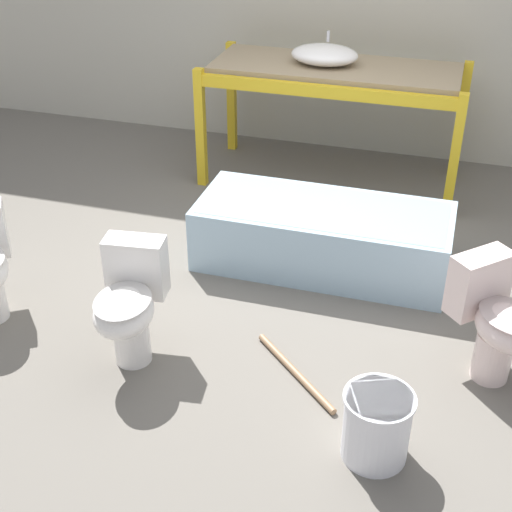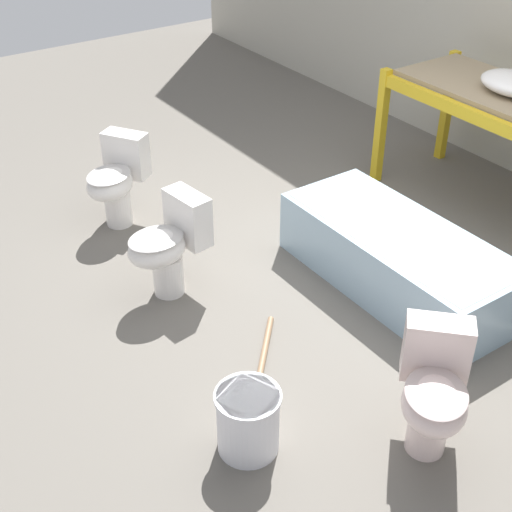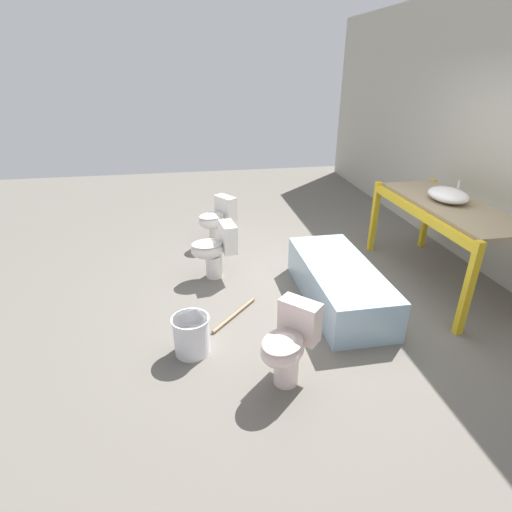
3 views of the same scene
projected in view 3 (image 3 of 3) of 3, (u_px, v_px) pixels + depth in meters
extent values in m
plane|color=#666059|center=(320.00, 294.00, 4.47)|extent=(12.00, 12.00, 0.00)
cube|color=gold|center=(374.00, 217.00, 5.35)|extent=(0.07, 0.07, 0.96)
cube|color=gold|center=(468.00, 290.00, 3.62)|extent=(0.07, 0.07, 0.96)
cube|color=gold|center=(427.00, 214.00, 5.47)|extent=(0.07, 0.07, 0.96)
cube|color=gold|center=(418.00, 213.00, 4.31)|extent=(1.95, 0.06, 0.09)
cube|color=gold|center=(482.00, 209.00, 4.43)|extent=(1.95, 0.06, 0.09)
cube|color=#998466|center=(452.00, 205.00, 4.34)|extent=(1.88, 0.70, 0.04)
ellipsoid|color=white|center=(448.00, 195.00, 4.38)|extent=(0.51, 0.38, 0.15)
cylinder|color=silver|center=(459.00, 184.00, 4.35)|extent=(0.02, 0.02, 0.08)
cube|color=#99B7CC|center=(338.00, 283.00, 4.26)|extent=(1.65, 0.69, 0.43)
cube|color=#829CAD|center=(340.00, 273.00, 4.20)|extent=(1.56, 0.61, 0.17)
cylinder|color=white|center=(214.00, 266.00, 4.79)|extent=(0.20, 0.20, 0.28)
ellipsoid|color=white|center=(207.00, 249.00, 4.67)|extent=(0.36, 0.43, 0.21)
ellipsoid|color=beige|center=(207.00, 244.00, 4.64)|extent=(0.34, 0.40, 0.03)
cube|color=white|center=(228.00, 237.00, 4.68)|extent=(0.34, 0.19, 0.34)
cylinder|color=silver|center=(286.00, 368.00, 3.17)|extent=(0.20, 0.20, 0.28)
ellipsoid|color=silver|center=(282.00, 349.00, 3.02)|extent=(0.49, 0.49, 0.21)
ellipsoid|color=#BBA7A3|center=(283.00, 341.00, 2.99)|extent=(0.47, 0.47, 0.03)
cube|color=silver|center=(300.00, 320.00, 3.15)|extent=(0.34, 0.34, 0.34)
cylinder|color=white|center=(216.00, 235.00, 5.67)|extent=(0.20, 0.20, 0.28)
ellipsoid|color=white|center=(212.00, 221.00, 5.53)|extent=(0.47, 0.50, 0.21)
ellipsoid|color=beige|center=(212.00, 216.00, 5.50)|extent=(0.45, 0.47, 0.03)
cube|color=white|center=(226.00, 208.00, 5.63)|extent=(0.36, 0.31, 0.34)
cylinder|color=silver|center=(191.00, 335.00, 3.49)|extent=(0.31, 0.31, 0.36)
cylinder|color=silver|center=(190.00, 319.00, 3.42)|extent=(0.33, 0.33, 0.02)
cylinder|color=#8C6B4C|center=(234.00, 315.00, 4.07)|extent=(0.55, 0.51, 0.04)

